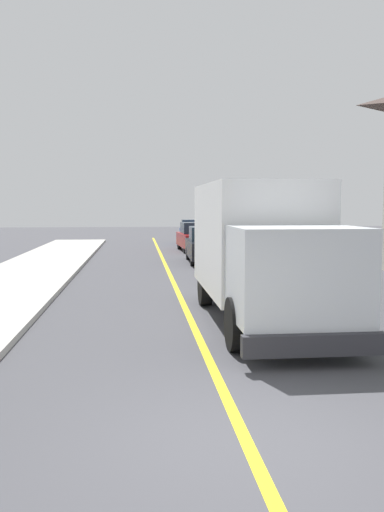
% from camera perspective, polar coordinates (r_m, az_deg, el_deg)
% --- Properties ---
extents(ground_plane, '(120.00, 120.00, 0.00)m').
position_cam_1_polar(ground_plane, '(6.43, 5.89, -19.26)').
color(ground_plane, '#424247').
extents(centre_line_yellow, '(0.16, 56.00, 0.01)m').
position_cam_1_polar(centre_line_yellow, '(15.99, -1.37, -4.19)').
color(centre_line_yellow, gold).
rests_on(centre_line_yellow, ground).
extents(box_truck, '(2.41, 7.18, 3.20)m').
position_cam_1_polar(box_truck, '(12.45, 7.37, 1.18)').
color(box_truck, white).
rests_on(box_truck, ground).
extents(parked_car_near, '(1.95, 4.46, 1.67)m').
position_cam_1_polar(parked_car_near, '(18.39, 5.57, -0.47)').
color(parked_car_near, '#B7B7BC').
rests_on(parked_car_near, ground).
extents(parked_car_mid, '(1.90, 4.44, 1.67)m').
position_cam_1_polar(parked_car_mid, '(24.98, 1.65, 1.12)').
color(parked_car_mid, black).
rests_on(parked_car_mid, ground).
extents(parked_car_far, '(1.99, 4.47, 1.67)m').
position_cam_1_polar(parked_car_far, '(31.15, 0.40, 1.98)').
color(parked_car_far, maroon).
rests_on(parked_car_far, ground).
extents(parked_car_furthest, '(2.00, 4.48, 1.67)m').
position_cam_1_polar(parked_car_furthest, '(36.91, 0.15, 2.53)').
color(parked_car_furthest, '#2D4793').
rests_on(parked_car_furthest, ground).
extents(parked_van_across, '(2.01, 4.48, 1.67)m').
position_cam_1_polar(parked_van_across, '(20.60, 12.37, 0.07)').
color(parked_van_across, '#B7B7BC').
rests_on(parked_van_across, ground).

